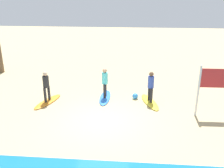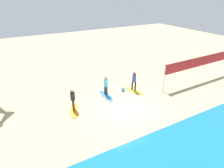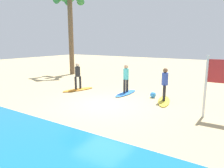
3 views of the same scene
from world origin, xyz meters
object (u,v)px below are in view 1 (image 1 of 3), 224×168
surfboard_orange (48,101)px  surfer_yellow (151,85)px  surfer_blue (105,81)px  surfboard_yellow (150,102)px  surfer_orange (46,84)px  surfboard_blue (105,97)px  beach_ball (135,96)px

surfboard_orange → surfer_yellow: bearing=113.7°
surfer_yellow → surfer_blue: bearing=-9.0°
surfer_blue → surfboard_yellow: bearing=171.0°
surfboard_orange → surfer_orange: size_ratio=1.28×
surfboard_yellow → surfer_blue: size_ratio=1.28×
surfer_blue → surfer_orange: 3.10m
surfboard_yellow → surfboard_blue: 2.47m
surfer_yellow → surfer_blue: 2.47m
beach_ball → surfboard_blue: bearing=2.3°
surfer_orange → beach_ball: surfer_orange is taller
surfboard_blue → beach_ball: bearing=93.2°
surfer_blue → surfboard_orange: (2.99, 0.79, -0.99)m
surfboard_yellow → beach_ball: bearing=-137.2°
surfer_yellow → surfboard_blue: (2.44, -0.39, -0.99)m
surfboard_yellow → surfer_blue: 2.66m
surfboard_orange → surfboard_blue: bearing=124.2°
beach_ball → surfer_orange: bearing=10.4°
surfboard_yellow → beach_ball: (0.78, -0.46, 0.12)m
surfboard_yellow → surfboard_blue: bearing=-115.9°
surfboard_orange → surfer_orange: 0.99m
surfboard_blue → surfer_blue: surfer_blue is taller
surfer_yellow → beach_ball: (0.78, -0.46, -0.88)m
surfboard_yellow → surfer_blue: (2.44, -0.39, 0.99)m
surfboard_orange → surfboard_yellow: bearing=113.7°
surfboard_orange → beach_ball: beach_ball is taller
surfboard_yellow → surfboard_orange: same height
surfboard_yellow → surfboard_orange: 5.45m
surfer_yellow → surfboard_blue: surfer_yellow is taller
surfer_yellow → surfboard_orange: 5.54m
surfer_yellow → beach_ball: size_ratio=5.12×
surfboard_yellow → surfboard_orange: size_ratio=1.00×
surfer_blue → surfer_orange: (2.99, 0.79, 0.00)m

